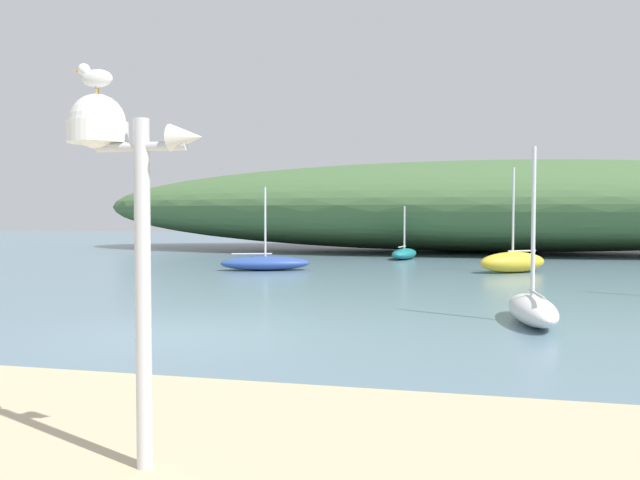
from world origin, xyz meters
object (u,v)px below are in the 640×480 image
object	(u,v)px
sailboat_far_left	(532,308)
sailboat_far_right	(404,254)
sailboat_mid_channel	(265,263)
seagull_on_radar	(95,77)
sailboat_west_reach	(513,262)
mast_structure	(116,168)

from	to	relation	value
sailboat_far_left	sailboat_far_right	distance (m)	17.74
sailboat_mid_channel	sailboat_far_left	size ratio (longest dim) A/B	1.04
seagull_on_radar	sailboat_far_right	size ratio (longest dim) A/B	0.12
seagull_on_radar	sailboat_far_right	bearing A→B (deg)	90.66
sailboat_west_reach	sailboat_far_right	world-z (taller)	sailboat_west_reach
mast_structure	sailboat_far_left	world-z (taller)	sailboat_far_left
seagull_on_radar	sailboat_mid_channel	distance (m)	19.52
sailboat_mid_channel	mast_structure	bearing A→B (deg)	-75.24
sailboat_far_left	sailboat_mid_channel	bearing A→B (deg)	130.86
mast_structure	sailboat_far_right	world-z (taller)	mast_structure
mast_structure	sailboat_west_reach	size ratio (longest dim) A/B	0.75
sailboat_far_right	seagull_on_radar	bearing A→B (deg)	-89.34
sailboat_far_left	mast_structure	bearing A→B (deg)	-113.47
seagull_on_radar	sailboat_far_left	world-z (taller)	sailboat_far_left
sailboat_mid_channel	sailboat_far_left	distance (m)	13.28
seagull_on_radar	sailboat_far_left	bearing A→B (deg)	65.64
mast_structure	sailboat_mid_channel	world-z (taller)	sailboat_mid_channel
mast_structure	sailboat_west_reach	xyz separation A→B (m)	(4.05, 19.87, -2.07)
sailboat_west_reach	mast_structure	bearing A→B (deg)	-101.53
sailboat_west_reach	sailboat_far_right	size ratio (longest dim) A/B	1.37
sailboat_mid_channel	sailboat_far_left	xyz separation A→B (m)	(8.69, -10.05, 0.02)
sailboat_far_right	sailboat_mid_channel	bearing A→B (deg)	-121.87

